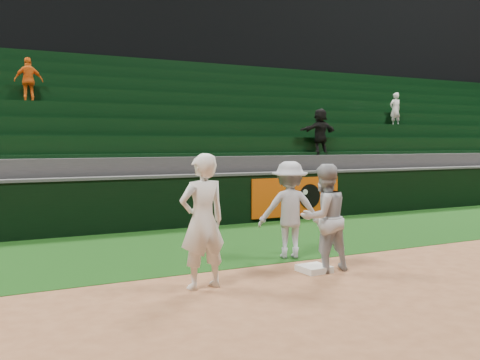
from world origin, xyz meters
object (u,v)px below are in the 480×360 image
object	(u,v)px
base_coach	(290,210)
baserunner	(324,218)
first_baseman	(202,221)
first_base	(314,269)

from	to	relation	value
base_coach	baserunner	bearing A→B (deg)	110.66
first_baseman	baserunner	bearing A→B (deg)	176.08
first_base	baserunner	bearing A→B (deg)	-9.84
first_base	baserunner	world-z (taller)	baserunner
first_baseman	baserunner	size ratio (longest dim) A/B	1.11
baserunner	first_base	bearing A→B (deg)	-10.53
first_base	base_coach	distance (m)	1.31
baserunner	first_baseman	bearing A→B (deg)	0.73
first_base	base_coach	xyz separation A→B (m)	(0.19, 1.02, 0.79)
first_baseman	baserunner	world-z (taller)	first_baseman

